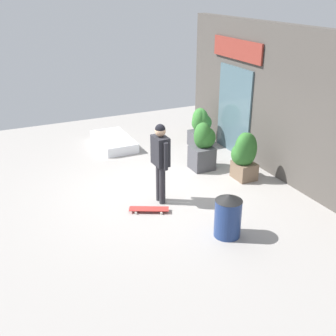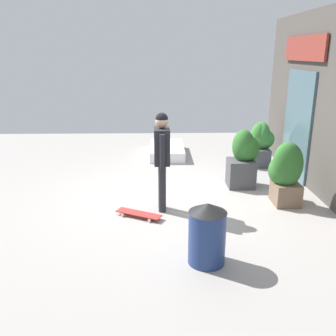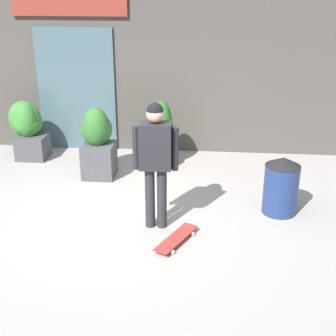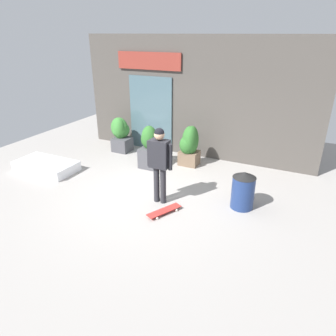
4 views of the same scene
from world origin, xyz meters
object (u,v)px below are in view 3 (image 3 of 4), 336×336
Objects in this scene: planter_box_right at (97,140)px; planter_box_mid at (159,132)px; planter_box_left at (28,126)px; trash_bin at (281,185)px; skateboarder at (155,153)px; skateboard at (176,238)px.

planter_box_right reaches higher than planter_box_mid.
planter_box_right is 1.02× the size of planter_box_mid.
planter_box_right is (1.49, -0.75, 0.04)m from planter_box_left.
trash_bin is (1.91, -1.65, -0.21)m from planter_box_mid.
skateboarder is 2.04× the size of trash_bin.
planter_box_left is 4.76m from trash_bin.
skateboarder reaches higher than trash_bin.
planter_box_left is 2.48m from planter_box_mid.
planter_box_mid is at bearing 139.29° from trash_bin.
planter_box_right is at bearing -146.20° from skateboarder.
planter_box_left is (-2.97, 2.83, 0.53)m from skateboard.
planter_box_mid is (-0.50, 2.62, 0.57)m from skateboard.
skateboarder is 1.45× the size of planter_box_right.
skateboard is 0.76× the size of planter_box_left.
skateboarder is at bearing -116.39° from skateboard.
skateboard is 4.14m from planter_box_left.
skateboard is 0.68× the size of planter_box_right.
planter_box_left is 1.67m from planter_box_right.
planter_box_right is 3.11m from trash_bin.
planter_box_right reaches higher than trash_bin.
planter_box_left is at bearing -107.27° from skateboard.
planter_box_left is at bearing 175.05° from planter_box_mid.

